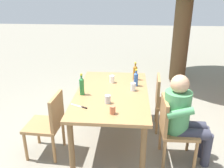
# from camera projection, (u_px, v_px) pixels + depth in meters

# --- Properties ---
(ground_plane) EXTENTS (24.00, 24.00, 0.00)m
(ground_plane) POSITION_uv_depth(u_px,v_px,m) (112.00, 139.00, 3.60)
(ground_plane) COLOR gray
(dining_table) EXTENTS (1.68, 0.99, 0.77)m
(dining_table) POSITION_uv_depth(u_px,v_px,m) (112.00, 98.00, 3.35)
(dining_table) COLOR #A37547
(dining_table) RESTS_ON ground_plane
(chair_far_right) EXTENTS (0.45, 0.45, 0.87)m
(chair_far_right) POSITION_uv_depth(u_px,v_px,m) (173.00, 127.00, 3.01)
(chair_far_right) COLOR #A37547
(chair_far_right) RESTS_ON ground_plane
(chair_near_right) EXTENTS (0.46, 0.46, 0.87)m
(chair_near_right) POSITION_uv_depth(u_px,v_px,m) (49.00, 122.00, 3.12)
(chair_near_right) COLOR #A37547
(chair_near_right) RESTS_ON ground_plane
(chair_far_left) EXTENTS (0.47, 0.47, 0.87)m
(chair_far_left) POSITION_uv_depth(u_px,v_px,m) (165.00, 100.00, 3.72)
(chair_far_left) COLOR #A37547
(chair_far_left) RESTS_ON ground_plane
(person_in_white_shirt) EXTENTS (0.47, 0.61, 1.18)m
(person_in_white_shirt) POSITION_uv_depth(u_px,v_px,m) (183.00, 115.00, 2.94)
(person_in_white_shirt) COLOR #4C935B
(person_in_white_shirt) RESTS_ON ground_plane
(bottle_blue) EXTENTS (0.06, 0.06, 0.25)m
(bottle_blue) POSITION_uv_depth(u_px,v_px,m) (136.00, 79.00, 3.49)
(bottle_blue) COLOR #2D56A3
(bottle_blue) RESTS_ON dining_table
(bottle_amber) EXTENTS (0.06, 0.06, 0.29)m
(bottle_amber) POSITION_uv_depth(u_px,v_px,m) (135.00, 72.00, 3.72)
(bottle_amber) COLOR #996019
(bottle_amber) RESTS_ON dining_table
(bottle_green) EXTENTS (0.06, 0.06, 0.30)m
(bottle_green) POSITION_uv_depth(u_px,v_px,m) (82.00, 86.00, 3.19)
(bottle_green) COLOR #287A38
(bottle_green) RESTS_ON dining_table
(cup_terracotta) EXTENTS (0.07, 0.07, 0.10)m
(cup_terracotta) POSITION_uv_depth(u_px,v_px,m) (113.00, 110.00, 2.73)
(cup_terracotta) COLOR #BC6B47
(cup_terracotta) RESTS_ON dining_table
(cup_white) EXTENTS (0.07, 0.07, 0.11)m
(cup_white) POSITION_uv_depth(u_px,v_px,m) (112.00, 79.00, 3.63)
(cup_white) COLOR white
(cup_white) RESTS_ON dining_table
(cup_steel) EXTENTS (0.07, 0.07, 0.11)m
(cup_steel) POSITION_uv_depth(u_px,v_px,m) (108.00, 99.00, 2.98)
(cup_steel) COLOR #B2B7BC
(cup_steel) RESTS_ON dining_table
(cup_glass) EXTENTS (0.07, 0.07, 0.11)m
(cup_glass) POSITION_uv_depth(u_px,v_px,m) (133.00, 87.00, 3.34)
(cup_glass) COLOR silver
(cup_glass) RESTS_ON dining_table
(table_knife) EXTENTS (0.12, 0.23, 0.01)m
(table_knife) POSITION_uv_depth(u_px,v_px,m) (80.00, 106.00, 2.90)
(table_knife) COLOR silver
(table_knife) RESTS_ON dining_table
(backpack_by_near_side) EXTENTS (0.29, 0.24, 0.48)m
(backpack_by_near_side) POSITION_uv_depth(u_px,v_px,m) (110.00, 91.00, 4.72)
(backpack_by_near_side) COLOR maroon
(backpack_by_near_side) RESTS_ON ground_plane
(backpack_by_far_side) EXTENTS (0.32, 0.23, 0.42)m
(backpack_by_far_side) POSITION_uv_depth(u_px,v_px,m) (95.00, 89.00, 4.87)
(backpack_by_far_side) COLOR #47663D
(backpack_by_far_side) RESTS_ON ground_plane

